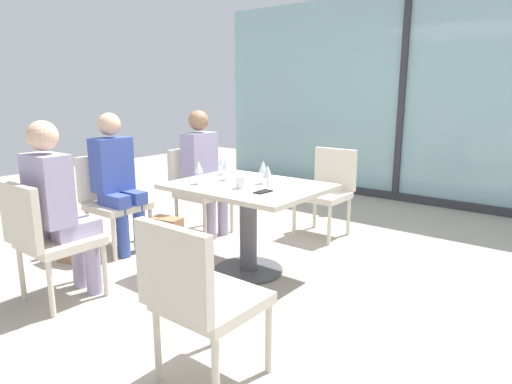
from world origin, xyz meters
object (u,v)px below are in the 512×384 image
at_px(chair_side_end, 111,196).
at_px(chair_front_right, 198,294).
at_px(cell_phone_on_table, 263,192).
at_px(dining_table_main, 248,208).
at_px(wine_glass_2, 198,167).
at_px(chair_near_window, 327,187).
at_px(wine_glass_1, 263,167).
at_px(chair_far_left, 197,185).
at_px(wine_glass_0, 268,172).
at_px(person_side_end, 117,176).
at_px(chair_front_left, 46,235).
at_px(wine_glass_4, 226,164).
at_px(handbag_0, 76,246).
at_px(person_front_left, 58,203).
at_px(coffee_cup, 241,182).
at_px(wine_glass_3, 223,160).
at_px(person_far_left, 204,167).
at_px(handbag_1, 167,232).

relative_size(chair_side_end, chair_front_right, 1.00).
xyz_separation_m(chair_front_right, cell_phone_on_table, (-0.46, 1.12, 0.24)).
relative_size(dining_table_main, wine_glass_2, 6.32).
distance_m(chair_near_window, chair_front_right, 2.65).
height_order(dining_table_main, wine_glass_1, wine_glass_1).
bearing_deg(chair_far_left, wine_glass_2, -43.31).
bearing_deg(wine_glass_0, person_side_end, -169.23).
height_order(chair_side_end, chair_front_left, same).
bearing_deg(wine_glass_4, chair_front_left, -110.06).
xyz_separation_m(chair_near_window, wine_glass_1, (0.08, -1.19, 0.37)).
relative_size(wine_glass_1, handbag_0, 0.62).
height_order(chair_front_right, handbag_0, chair_front_right).
height_order(chair_near_window, wine_glass_2, wine_glass_2).
relative_size(person_front_left, cell_phone_on_table, 8.75).
distance_m(chair_far_left, coffee_cup, 1.34).
height_order(wine_glass_2, wine_glass_4, same).
bearing_deg(wine_glass_3, handbag_0, -132.93).
xyz_separation_m(dining_table_main, chair_side_end, (-1.36, -0.34, -0.04)).
height_order(chair_front_left, wine_glass_2, wine_glass_2).
relative_size(wine_glass_4, cell_phone_on_table, 1.28).
bearing_deg(handbag_0, wine_glass_4, 17.80).
xyz_separation_m(wine_glass_1, cell_phone_on_table, (0.19, -0.25, -0.13)).
bearing_deg(person_side_end, cell_phone_on_table, 6.84).
xyz_separation_m(chair_far_left, handbag_0, (-0.22, -1.25, -0.36)).
bearing_deg(person_side_end, chair_far_left, 79.52).
height_order(person_front_left, cell_phone_on_table, person_front_left).
height_order(chair_front_left, handbag_0, chair_front_left).
bearing_deg(chair_front_right, chair_side_end, 155.73).
height_order(person_front_left, wine_glass_0, person_front_left).
relative_size(wine_glass_2, wine_glass_3, 1.00).
bearing_deg(cell_phone_on_table, coffee_cup, -177.04).
xyz_separation_m(person_side_end, handbag_0, (-0.06, -0.41, -0.56)).
bearing_deg(wine_glass_4, chair_near_window, 78.56).
bearing_deg(person_front_left, handbag_0, 144.09).
xyz_separation_m(chair_front_right, handbag_0, (-2.04, 0.53, -0.36)).
relative_size(person_far_left, wine_glass_0, 6.81).
distance_m(person_far_left, wine_glass_1, 1.15).
height_order(person_side_end, wine_glass_3, person_side_end).
distance_m(person_side_end, wine_glass_0, 1.51).
distance_m(chair_far_left, handbag_1, 0.62).
bearing_deg(person_front_left, chair_front_left, -90.00).
relative_size(person_side_end, person_front_left, 1.00).
bearing_deg(person_side_end, coffee_cup, 8.30).
bearing_deg(coffee_cup, wine_glass_3, 145.27).
height_order(wine_glass_3, wine_glass_4, same).
height_order(person_far_left, handbag_1, person_far_left).
bearing_deg(handbag_1, person_far_left, 78.20).
relative_size(chair_front_right, wine_glass_4, 4.70).
bearing_deg(wine_glass_2, chair_front_left, -111.45).
bearing_deg(wine_glass_2, wine_glass_1, 38.79).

